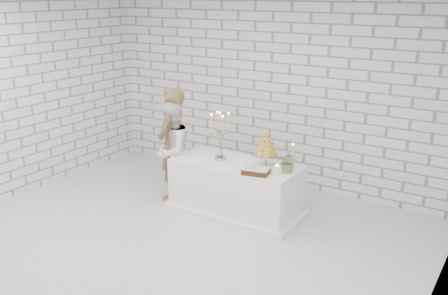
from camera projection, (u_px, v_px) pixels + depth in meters
ground at (178, 239)px, 6.48m from camera, size 6.00×5.00×0.01m
wall_back at (271, 92)px, 8.04m from camera, size 6.00×0.01×3.00m
wall_left at (16, 98)px, 7.56m from camera, size 0.01×5.00×3.00m
wall_right at (441, 174)px, 4.49m from camera, size 0.01×5.00×3.00m
cake_table at (236, 187)px, 7.16m from camera, size 1.80×0.80×0.75m
groom at (172, 145)px, 7.54m from camera, size 0.51×0.68×1.69m
bride at (171, 151)px, 7.51m from camera, size 0.72×0.85×1.51m
candelabra at (220, 136)px, 7.07m from camera, size 0.30×0.30×0.70m
croquembouche at (266, 148)px, 6.86m from camera, size 0.40×0.40×0.50m
chocolate_cake at (256, 171)px, 6.61m from camera, size 0.39×0.31×0.08m
pillar_candle at (277, 170)px, 6.58m from camera, size 0.09×0.09×0.12m
extra_taper at (292, 157)px, 6.80m from camera, size 0.07×0.07×0.32m
flowers at (288, 162)px, 6.63m from camera, size 0.29×0.26×0.29m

